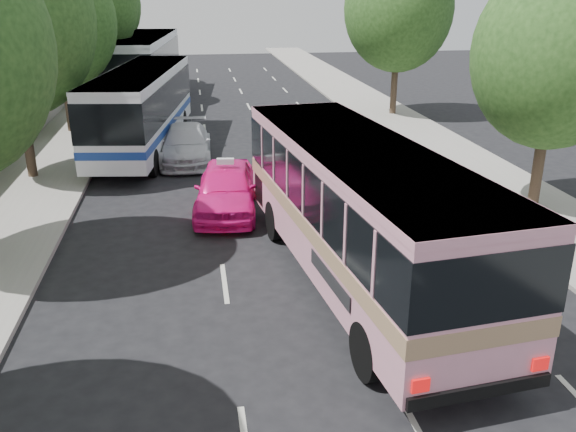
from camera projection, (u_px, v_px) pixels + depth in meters
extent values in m
plane|color=black|center=(334.00, 368.00, 11.92)|extent=(120.00, 120.00, 0.00)
cube|color=#9E998E|center=(67.00, 141.00, 29.15)|extent=(4.00, 90.00, 0.15)
cube|color=#9E998E|center=(407.00, 129.00, 31.62)|extent=(4.00, 90.00, 0.12)
cube|color=#9E998E|center=(25.00, 125.00, 28.60)|extent=(0.30, 90.00, 1.50)
cylinder|color=#38281E|center=(26.00, 131.00, 22.93)|extent=(0.36, 0.36, 3.80)
ellipsoid|color=#214418|center=(9.00, 20.00, 21.52)|extent=(6.00, 6.00, 6.90)
cylinder|color=#38281E|center=(68.00, 99.00, 30.39)|extent=(0.36, 0.36, 3.50)
ellipsoid|color=#214418|center=(58.00, 22.00, 29.09)|extent=(5.52, 5.52, 6.35)
cylinder|color=#38281E|center=(92.00, 73.00, 37.72)|extent=(0.36, 0.36, 3.99)
ellipsoid|color=#214418|center=(84.00, 1.00, 36.23)|extent=(6.30, 6.30, 7.24)
cylinder|color=#38281E|center=(105.00, 61.00, 45.13)|extent=(0.36, 0.36, 3.72)
ellipsoid|color=#214418|center=(99.00, 5.00, 43.75)|extent=(5.88, 5.88, 6.76)
cylinder|color=#38281E|center=(539.00, 162.00, 20.00)|extent=(0.36, 0.36, 3.23)
ellipsoid|color=#214418|center=(555.00, 55.00, 18.80)|extent=(5.10, 5.10, 5.87)
cylinder|color=#38281E|center=(394.00, 82.00, 34.74)|extent=(0.36, 0.36, 3.80)
ellipsoid|color=#214418|center=(399.00, 8.00, 33.33)|extent=(6.00, 6.00, 6.90)
cube|color=pink|center=(358.00, 206.00, 14.63)|extent=(4.01, 11.32, 2.97)
cube|color=#9E7A59|center=(358.00, 219.00, 14.75)|extent=(4.06, 11.35, 0.39)
cube|color=black|center=(359.00, 184.00, 14.43)|extent=(4.07, 11.36, 1.22)
cube|color=pink|center=(361.00, 149.00, 14.13)|extent=(4.04, 11.34, 0.18)
cylinder|color=black|center=(275.00, 221.00, 17.84)|extent=(0.46, 1.18, 1.15)
cylinder|color=black|center=(354.00, 213.00, 18.45)|extent=(0.46, 1.18, 1.15)
cylinder|color=black|center=(368.00, 351.00, 11.44)|extent=(0.46, 1.18, 1.15)
cylinder|color=black|center=(484.00, 333.00, 12.06)|extent=(0.46, 1.18, 1.15)
imported|color=#FF168F|center=(226.00, 188.00, 19.91)|extent=(2.48, 5.03, 1.65)
imported|color=silver|center=(186.00, 144.00, 25.85)|extent=(2.21, 5.14, 1.48)
cube|color=white|center=(143.00, 105.00, 27.13)|extent=(4.15, 12.17, 3.03)
cube|color=black|center=(142.00, 96.00, 26.99)|extent=(4.21, 12.21, 1.49)
cube|color=navy|center=(144.00, 122.00, 27.40)|extent=(4.19, 12.19, 0.30)
cube|color=white|center=(140.00, 72.00, 26.62)|extent=(4.17, 12.19, 0.14)
cylinder|color=black|center=(138.00, 121.00, 31.18)|extent=(0.47, 1.13, 1.09)
cylinder|color=black|center=(182.00, 121.00, 31.22)|extent=(0.47, 1.13, 1.09)
cylinder|color=black|center=(95.00, 163.00, 23.73)|extent=(0.47, 1.13, 1.09)
cylinder|color=black|center=(153.00, 163.00, 23.77)|extent=(0.47, 1.13, 1.09)
cube|color=white|center=(145.00, 64.00, 39.00)|extent=(4.11, 13.89, 3.48)
cube|color=black|center=(144.00, 57.00, 38.85)|extent=(4.16, 13.92, 1.71)
cube|color=navy|center=(146.00, 78.00, 39.31)|extent=(4.15, 13.91, 0.34)
cube|color=white|center=(142.00, 37.00, 38.41)|extent=(4.13, 13.91, 0.16)
cylinder|color=black|center=(138.00, 82.00, 43.58)|extent=(0.47, 1.28, 1.25)
cylinder|color=black|center=(174.00, 81.00, 43.74)|extent=(0.47, 1.28, 1.25)
cylinder|color=black|center=(111.00, 105.00, 35.06)|extent=(0.47, 1.28, 1.25)
cylinder|color=black|center=(157.00, 104.00, 35.22)|extent=(0.47, 1.28, 1.25)
cube|color=silver|center=(225.00, 161.00, 19.58)|extent=(0.57, 0.24, 0.18)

